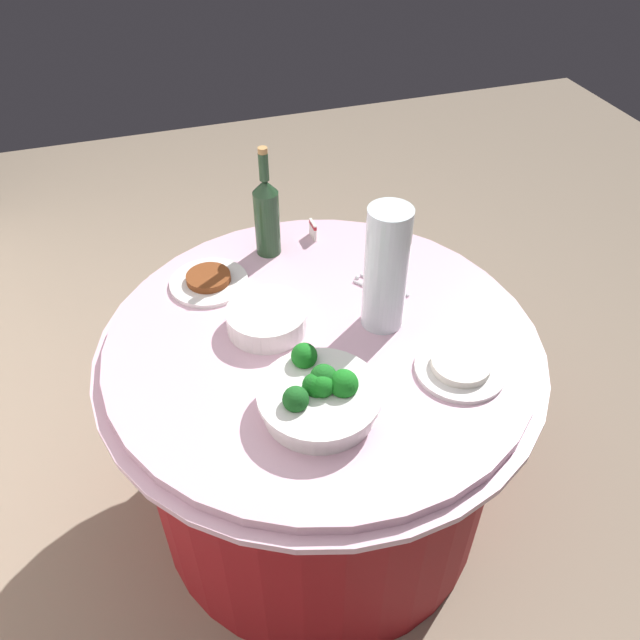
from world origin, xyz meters
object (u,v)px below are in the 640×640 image
(plate_stack, at_px, (267,319))
(food_plate_rice, at_px, (460,367))
(decorative_fruit_vase, at_px, (385,276))
(label_placard_front, at_px, (313,229))
(broccoli_bowl, at_px, (319,395))
(serving_tongs, at_px, (378,287))
(wine_bottle, at_px, (267,214))
(food_plate_stir_fry, at_px, (209,281))

(plate_stack, height_order, food_plate_rice, plate_stack)
(decorative_fruit_vase, relative_size, label_placard_front, 6.18)
(plate_stack, relative_size, label_placard_front, 3.82)
(plate_stack, xyz_separation_m, label_placard_front, (0.36, -0.24, 0.00))
(plate_stack, distance_m, decorative_fruit_vase, 0.32)
(broccoli_bowl, relative_size, decorative_fruit_vase, 0.82)
(broccoli_bowl, xyz_separation_m, serving_tongs, (0.37, -0.29, -0.04))
(wine_bottle, bearing_deg, label_placard_front, -78.08)
(decorative_fruit_vase, bearing_deg, plate_stack, 76.67)
(broccoli_bowl, bearing_deg, serving_tongs, -38.52)
(label_placard_front, bearing_deg, food_plate_stir_fry, 111.03)
(wine_bottle, height_order, food_plate_stir_fry, wine_bottle)
(wine_bottle, xyz_separation_m, decorative_fruit_vase, (-0.40, -0.20, 0.02))
(food_plate_stir_fry, bearing_deg, wine_bottle, -62.85)
(broccoli_bowl, bearing_deg, food_plate_stir_fry, 16.26)
(wine_bottle, height_order, label_placard_front, wine_bottle)
(serving_tongs, distance_m, food_plate_stir_fry, 0.48)
(wine_bottle, bearing_deg, plate_stack, 164.99)
(label_placard_front, bearing_deg, plate_stack, 146.80)
(broccoli_bowl, distance_m, decorative_fruit_vase, 0.36)
(wine_bottle, distance_m, food_plate_stir_fry, 0.25)
(wine_bottle, xyz_separation_m, food_plate_rice, (-0.63, -0.31, -0.12))
(plate_stack, relative_size, serving_tongs, 1.34)
(broccoli_bowl, relative_size, serving_tongs, 1.79)
(food_plate_stir_fry, height_order, label_placard_front, label_placard_front)
(broccoli_bowl, height_order, wine_bottle, wine_bottle)
(food_plate_rice, bearing_deg, food_plate_stir_fry, 44.51)
(food_plate_rice, bearing_deg, broccoli_bowl, 91.39)
(food_plate_stir_fry, relative_size, label_placard_front, 4.00)
(wine_bottle, height_order, serving_tongs, wine_bottle)
(broccoli_bowl, relative_size, food_plate_rice, 1.27)
(decorative_fruit_vase, bearing_deg, label_placard_front, 7.18)
(food_plate_stir_fry, bearing_deg, decorative_fruit_vase, -126.41)
(decorative_fruit_vase, distance_m, label_placard_front, 0.45)
(plate_stack, distance_m, label_placard_front, 0.43)
(plate_stack, height_order, decorative_fruit_vase, decorative_fruit_vase)
(plate_stack, bearing_deg, wine_bottle, -15.01)
(broccoli_bowl, xyz_separation_m, label_placard_front, (0.67, -0.19, -0.01))
(decorative_fruit_vase, bearing_deg, food_plate_stir_fry, 53.59)
(broccoli_bowl, relative_size, plate_stack, 1.33)
(label_placard_front, bearing_deg, broccoli_bowl, 163.80)
(decorative_fruit_vase, height_order, food_plate_stir_fry, decorative_fruit_vase)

